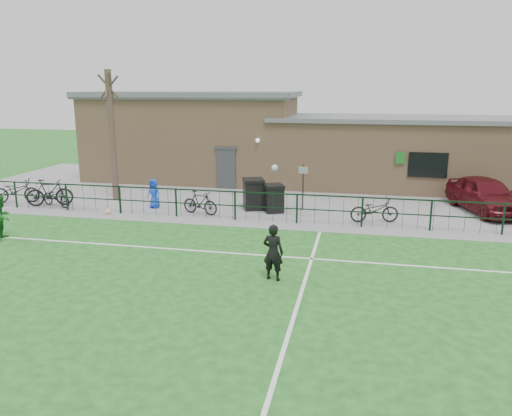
% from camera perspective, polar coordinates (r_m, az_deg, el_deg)
% --- Properties ---
extents(ground, '(90.00, 90.00, 0.00)m').
position_cam_1_polar(ground, '(12.52, -4.85, -11.19)').
color(ground, '#19571A').
rests_on(ground, ground).
extents(paving_strip, '(34.00, 13.00, 0.02)m').
position_cam_1_polar(paving_strip, '(25.13, 4.03, 1.66)').
color(paving_strip, gray).
rests_on(paving_strip, ground).
extents(pitch_line_touch, '(28.00, 0.10, 0.01)m').
position_cam_1_polar(pitch_line_touch, '(19.66, 1.70, -1.77)').
color(pitch_line_touch, white).
rests_on(pitch_line_touch, ground).
extents(pitch_line_mid, '(28.00, 0.10, 0.01)m').
position_cam_1_polar(pitch_line_mid, '(16.10, -0.74, -5.32)').
color(pitch_line_mid, white).
rests_on(pitch_line_mid, ground).
extents(pitch_line_perp, '(0.10, 16.00, 0.01)m').
position_cam_1_polar(pitch_line_perp, '(12.13, 4.43, -12.01)').
color(pitch_line_perp, white).
rests_on(pitch_line_perp, ground).
extents(perimeter_fence, '(28.00, 0.10, 1.20)m').
position_cam_1_polar(perimeter_fence, '(19.70, 1.81, 0.06)').
color(perimeter_fence, black).
rests_on(perimeter_fence, ground).
extents(bare_tree, '(0.30, 0.30, 6.00)m').
position_cam_1_polar(bare_tree, '(24.28, -16.13, 7.88)').
color(bare_tree, '#413128').
rests_on(bare_tree, ground).
extents(wheelie_bin_left, '(1.10, 1.17, 1.25)m').
position_cam_1_polar(wheelie_bin_left, '(21.76, -0.29, 1.51)').
color(wheelie_bin_left, black).
rests_on(wheelie_bin_left, paving_strip).
extents(wheelie_bin_right, '(1.01, 1.06, 1.11)m').
position_cam_1_polar(wheelie_bin_right, '(21.27, 2.03, 1.02)').
color(wheelie_bin_right, black).
rests_on(wheelie_bin_right, paving_strip).
extents(sign_post, '(0.08, 0.08, 2.00)m').
position_cam_1_polar(sign_post, '(21.58, 5.39, 2.36)').
color(sign_post, black).
rests_on(sign_post, paving_strip).
extents(car_maroon, '(2.99, 4.78, 1.52)m').
position_cam_1_polar(car_maroon, '(23.34, 24.72, 1.41)').
color(car_maroon, '#4F0E14').
rests_on(car_maroon, paving_strip).
extents(bicycle_a, '(2.22, 1.36, 1.10)m').
position_cam_1_polar(bicycle_a, '(25.50, -25.74, 1.77)').
color(bicycle_a, black).
rests_on(bicycle_a, paving_strip).
extents(bicycle_b, '(2.08, 1.31, 1.21)m').
position_cam_1_polar(bicycle_b, '(24.18, -22.53, 1.64)').
color(bicycle_b, black).
rests_on(bicycle_b, paving_strip).
extents(bicycle_c, '(1.85, 1.15, 0.92)m').
position_cam_1_polar(bicycle_c, '(23.93, -21.86, 1.22)').
color(bicycle_c, black).
rests_on(bicycle_c, paving_strip).
extents(bicycle_d, '(1.71, 0.87, 0.99)m').
position_cam_1_polar(bicycle_d, '(21.01, -6.40, 0.60)').
color(bicycle_d, black).
rests_on(bicycle_d, paving_strip).
extents(bicycle_e, '(2.00, 1.05, 1.00)m').
position_cam_1_polar(bicycle_e, '(20.20, 13.37, -0.21)').
color(bicycle_e, black).
rests_on(bicycle_e, paving_strip).
extents(spectator_child, '(0.70, 0.52, 1.29)m').
position_cam_1_polar(spectator_child, '(22.40, -11.59, 1.63)').
color(spectator_child, blue).
rests_on(spectator_child, paving_strip).
extents(goalkeeper_kick, '(1.02, 3.93, 2.69)m').
position_cam_1_polar(goalkeeper_kick, '(13.92, 1.98, -4.74)').
color(goalkeeper_kick, black).
rests_on(goalkeeper_kick, ground).
extents(outfield_player, '(0.71, 0.85, 1.58)m').
position_cam_1_polar(outfield_player, '(19.70, -27.03, -0.90)').
color(outfield_player, '#1C6322').
rests_on(outfield_player, ground).
extents(ball_ground, '(0.24, 0.24, 0.24)m').
position_cam_1_polar(ball_ground, '(21.90, -16.57, -0.41)').
color(ball_ground, white).
rests_on(ball_ground, ground).
extents(clubhouse, '(24.25, 5.40, 4.96)m').
position_cam_1_polar(clubhouse, '(27.83, 3.17, 7.47)').
color(clubhouse, tan).
rests_on(clubhouse, ground).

